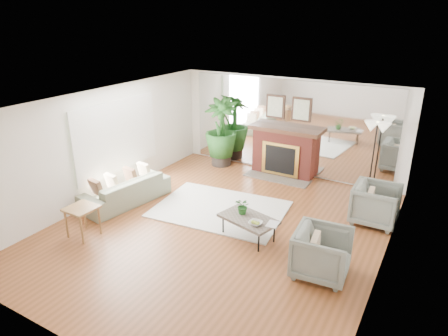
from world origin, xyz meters
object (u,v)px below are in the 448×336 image
Objects in this scene: armchair_back at (376,204)px; potted_ficus at (221,130)px; side_table at (82,212)px; sofa at (126,190)px; armchair_front at (322,253)px; fireplace at (283,151)px; coffee_table at (248,219)px; floor_lamp at (376,133)px.

potted_ficus is at bearing 72.28° from armchair_back.
side_table is at bearing 124.29° from armchair_back.
sofa is 1.54m from side_table.
potted_ficus reaches higher than armchair_back.
sofa is 3.36× the size of side_table.
armchair_back is 4.60m from potted_ficus.
armchair_front is at bearing 14.03° from side_table.
armchair_front is 1.45× the size of side_table.
side_table is (-2.09, -4.79, -0.15)m from fireplace.
fireplace is at bearing 25.38° from armchair_front.
floor_lamp is (1.57, 3.13, 1.10)m from coffee_table.
armchair_front is 0.47× the size of potted_ficus.
sofa is (-2.40, -3.30, -0.36)m from fireplace.
sofa is (-3.06, -0.01, -0.10)m from coffee_table.
side_table is at bearing -132.98° from floor_lamp.
armchair_back is 1.02× the size of armchair_front.
fireplace reaches higher than floor_lamp.
fireplace reaches higher than potted_ficus.
sofa is at bearing -101.39° from potted_ficus.
floor_lamp reaches higher than side_table.
coffee_table is 0.63× the size of potted_ficus.
potted_ficus is (-1.77, -0.16, 0.35)m from fireplace.
sofa reaches higher than coffee_table.
coffee_table is 3.13m from side_table.
fireplace is 1.01× the size of sofa.
potted_ficus is 1.07× the size of floor_lamp.
floor_lamp is at bearing 133.86° from sofa.
fireplace is 1.09× the size of potted_ficus.
coffee_table is 1.59m from armchair_front.
fireplace reaches higher than side_table.
armchair_front reaches higher than coffee_table.
armchair_front is 4.41m from side_table.
sofa is 2.31× the size of armchair_front.
side_table is at bearing 98.98° from armchair_front.
potted_ficus is at bearing -174.87° from fireplace.
armchair_front is at bearing 168.60° from armchair_back.
armchair_back is 5.74m from side_table.
potted_ficus is (0.32, 4.63, 0.50)m from side_table.
armchair_front reaches higher than side_table.
potted_ficus is (-3.96, 3.56, 0.61)m from armchair_front.
armchair_front is at bearing -15.58° from coffee_table.
potted_ficus is (0.63, 3.14, 0.71)m from sofa.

